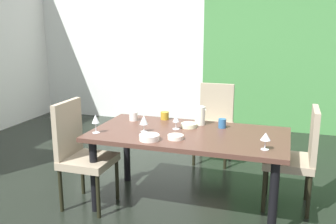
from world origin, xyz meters
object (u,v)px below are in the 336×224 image
Objects in this scene: wine_glass_left at (95,120)px; cup_near_shelf at (165,116)px; wine_glass_corner at (144,120)px; serving_bowl_right at (149,137)px; pitcher_east at (200,115)px; chair_right_far at (298,154)px; cup_rear at (222,123)px; dining_table at (188,141)px; serving_bowl_center at (176,137)px; serving_bowl_north at (189,125)px; chair_left_near at (80,150)px; cup_front at (133,116)px; chair_head_far at (215,119)px; wine_glass_south at (176,119)px; wine_glass_near_window at (266,137)px.

cup_near_shelf is at bearing 55.90° from wine_glass_left.
wine_glass_corner reaches higher than serving_bowl_right.
serving_bowl_right is at bearing -115.38° from pitcher_east.
chair_right_far is 0.74m from cup_rear.
chair_right_far is 5.52× the size of serving_bowl_right.
serving_bowl_right is 0.69m from pitcher_east.
wine_glass_corner is 1.85× the size of cup_near_shelf.
serving_bowl_right is (-1.22, -0.60, 0.22)m from chair_right_far.
dining_table is 9.73× the size of pitcher_east.
pitcher_east is (0.29, 0.62, 0.07)m from serving_bowl_right.
cup_near_shelf is (-0.10, 0.70, 0.02)m from serving_bowl_right.
wine_glass_left is 0.74m from serving_bowl_center.
chair_right_far reaches higher than serving_bowl_center.
wine_glass_corner is at bearing 22.68° from wine_glass_left.
cup_rear is at bearing 14.60° from serving_bowl_north.
dining_table is 1.01m from chair_left_near.
chair_left_near is 0.74m from serving_bowl_right.
cup_front is (-0.60, 0.07, 0.02)m from serving_bowl_north.
serving_bowl_center is at bearing 88.09° from chair_head_far.
dining_table is 12.95× the size of wine_glass_south.
serving_bowl_north is at bearing 115.77° from chair_left_near.
chair_head_far is 1.03m from pitcher_east.
wine_glass_corner reaches higher than wine_glass_south.
wine_glass_left is 0.94× the size of pitcher_east.
serving_bowl_center is 1.58× the size of cup_rear.
serving_bowl_right is (0.13, -0.22, -0.09)m from wine_glass_corner.
pitcher_east is at bearing 64.62° from serving_bowl_right.
chair_head_far is 1.72m from wine_glass_near_window.
wine_glass_left is 0.87m from serving_bowl_north.
chair_head_far reaches higher than cup_near_shelf.
serving_bowl_north is (0.75, 0.44, -0.10)m from wine_glass_left.
wine_glass_left is at bearing -124.10° from cup_near_shelf.
cup_rear is (0.27, -1.04, 0.24)m from chair_head_far.
wine_glass_south is 0.73m from wine_glass_left.
wine_glass_left is (0.17, 0.01, 0.30)m from chair_left_near.
chair_right_far is at bearing 2.54° from cup_rear.
wine_glass_near_window is (-0.27, -0.54, 0.30)m from chair_right_far.
dining_table is 0.86m from wine_glass_left.
chair_right_far is 0.97m from pitcher_east.
cup_rear is at bearing 43.30° from dining_table.
serving_bowl_center is at bearing -38.05° from cup_front.
wine_glass_left is 1.23× the size of wine_glass_near_window.
serving_bowl_center is 0.74m from cup_front.
wine_glass_left is 0.54m from cup_front.
wine_glass_south is at bearing -18.57° from cup_front.
chair_left_near is 0.93m from serving_bowl_center.
serving_bowl_center is 0.80× the size of serving_bowl_right.
chair_left_near reaches higher than wine_glass_near_window.
cup_front is 1.01× the size of cup_rear.
wine_glass_near_window is 0.75m from serving_bowl_center.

